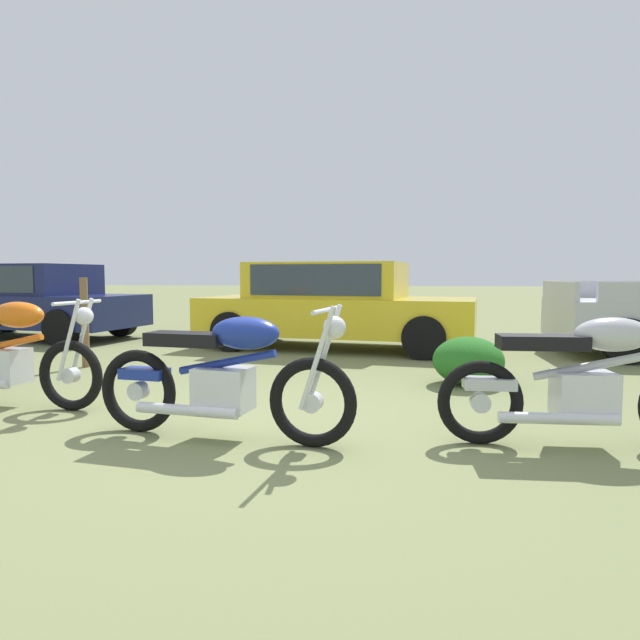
% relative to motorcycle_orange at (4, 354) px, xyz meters
% --- Properties ---
extents(ground_plane, '(120.00, 120.00, 0.00)m').
position_rel_motorcycle_orange_xyz_m(ground_plane, '(2.45, -0.36, -0.49)').
color(ground_plane, olive).
extents(motorcycle_orange, '(2.10, 0.64, 1.02)m').
position_rel_motorcycle_orange_xyz_m(motorcycle_orange, '(0.00, 0.00, 0.00)').
color(motorcycle_orange, black).
rests_on(motorcycle_orange, ground).
extents(motorcycle_blue, '(2.06, 0.64, 1.02)m').
position_rel_motorcycle_orange_xyz_m(motorcycle_blue, '(2.37, -0.67, -0.01)').
color(motorcycle_blue, black).
rests_on(motorcycle_blue, ground).
extents(motorcycle_silver, '(2.00, 0.64, 1.02)m').
position_rel_motorcycle_orange_xyz_m(motorcycle_silver, '(4.95, -0.44, -0.01)').
color(motorcycle_silver, black).
rests_on(motorcycle_silver, ground).
extents(car_navy, '(4.49, 2.33, 1.43)m').
position_rel_motorcycle_orange_xyz_m(car_navy, '(-3.73, 5.14, 0.34)').
color(car_navy, '#161E4C').
rests_on(car_navy, ground).
extents(car_yellow, '(4.67, 2.40, 1.43)m').
position_rel_motorcycle_orange_xyz_m(car_yellow, '(2.45, 4.61, 0.31)').
color(car_yellow, gold).
rests_on(car_yellow, ground).
extents(fence_post_wooden, '(0.10, 0.10, 1.19)m').
position_rel_motorcycle_orange_xyz_m(fence_post_wooden, '(-0.53, 2.16, 0.11)').
color(fence_post_wooden, brown).
rests_on(fence_post_wooden, ground).
extents(shrub_low, '(0.79, 0.78, 0.54)m').
position_rel_motorcycle_orange_xyz_m(shrub_low, '(4.37, 1.76, -0.22)').
color(shrub_low, '#23661E').
rests_on(shrub_low, ground).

